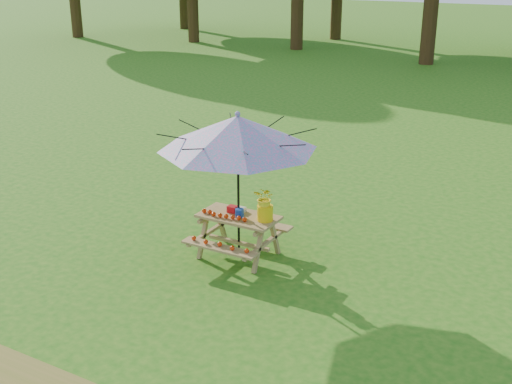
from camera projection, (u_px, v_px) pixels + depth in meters
The scene contains 6 objects.
ground at pixel (260, 310), 8.32m from camera, with size 120.00×120.00×0.00m, color #1E6212.
picnic_table at pixel (239, 236), 9.73m from camera, with size 1.20×1.32×0.67m.
patio_umbrella at pixel (238, 133), 9.17m from camera, with size 2.62×2.62×2.26m.
produce_bins at pixel (238, 211), 9.64m from camera, with size 0.33×0.32×0.13m.
tomatoes_row at pixel (224, 215), 9.52m from camera, with size 0.77×0.13×0.07m, color red, non-canonical shape.
flower_bucket at pixel (265, 203), 9.34m from camera, with size 0.32×0.28×0.52m.
Camera 1 is at (3.53, -6.36, 4.32)m, focal length 45.00 mm.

